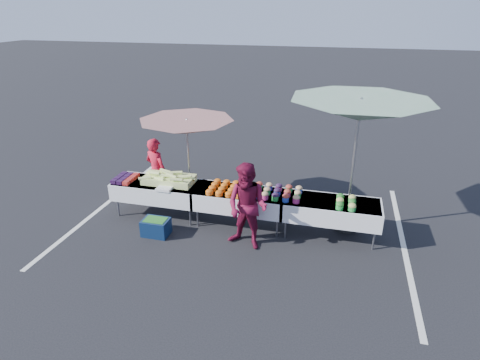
% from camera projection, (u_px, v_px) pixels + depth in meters
% --- Properties ---
extents(ground, '(80.00, 80.00, 0.00)m').
position_uv_depth(ground, '(240.00, 224.00, 8.32)').
color(ground, black).
extents(stripe_left, '(0.10, 5.00, 0.00)m').
position_uv_depth(stripe_left, '(103.00, 206.00, 9.05)').
color(stripe_left, silver).
rests_on(stripe_left, ground).
extents(stripe_right, '(0.10, 5.00, 0.00)m').
position_uv_depth(stripe_right, '(403.00, 245.00, 7.58)').
color(stripe_right, silver).
rests_on(stripe_right, ground).
extents(table_left, '(1.86, 0.81, 0.75)m').
position_uv_depth(table_left, '(158.00, 190.00, 8.50)').
color(table_left, white).
rests_on(table_left, ground).
extents(table_center, '(1.86, 0.81, 0.75)m').
position_uv_depth(table_center, '(240.00, 199.00, 8.09)').
color(table_center, white).
rests_on(table_center, ground).
extents(table_right, '(1.86, 0.81, 0.75)m').
position_uv_depth(table_right, '(331.00, 209.00, 7.67)').
color(table_right, white).
rests_on(table_right, ground).
extents(berry_punnets, '(0.40, 0.54, 0.08)m').
position_uv_depth(berry_punnets, '(125.00, 178.00, 8.53)').
color(berry_punnets, black).
rests_on(berry_punnets, table_left).
extents(corn_pile, '(1.16, 0.57, 0.26)m').
position_uv_depth(corn_pile, '(169.00, 179.00, 8.38)').
color(corn_pile, '#AFD76E').
rests_on(corn_pile, table_left).
extents(plastic_bags, '(0.30, 0.25, 0.05)m').
position_uv_depth(plastic_bags, '(164.00, 189.00, 8.09)').
color(plastic_bags, white).
rests_on(plastic_bags, table_left).
extents(carrot_bowls, '(0.95, 0.69, 0.11)m').
position_uv_depth(carrot_bowls, '(233.00, 189.00, 8.02)').
color(carrot_bowls, '#CE5E16').
rests_on(carrot_bowls, table_center).
extents(potato_cups, '(0.94, 0.58, 0.16)m').
position_uv_depth(potato_cups, '(277.00, 192.00, 7.81)').
color(potato_cups, '#2646B4').
rests_on(potato_cups, table_right).
extents(bean_baskets, '(0.36, 0.50, 0.15)m').
position_uv_depth(bean_baskets, '(346.00, 202.00, 7.43)').
color(bean_baskets, green).
rests_on(bean_baskets, table_right).
extents(vendor, '(0.65, 0.53, 1.52)m').
position_uv_depth(vendor, '(156.00, 171.00, 8.98)').
color(vendor, red).
rests_on(vendor, ground).
extents(customer, '(0.93, 0.81, 1.64)m').
position_uv_depth(customer, '(247.00, 207.00, 7.25)').
color(customer, maroon).
rests_on(customer, ground).
extents(umbrella_left, '(2.26, 2.26, 2.03)m').
position_uv_depth(umbrella_left, '(187.00, 127.00, 8.32)').
color(umbrella_left, black).
rests_on(umbrella_left, ground).
extents(umbrella_right, '(3.35, 3.35, 2.67)m').
position_uv_depth(umbrella_right, '(360.00, 111.00, 7.22)').
color(umbrella_right, black).
rests_on(umbrella_right, ground).
extents(storage_bin, '(0.52, 0.38, 0.34)m').
position_uv_depth(storage_bin, '(156.00, 227.00, 7.88)').
color(storage_bin, '#0C2040').
rests_on(storage_bin, ground).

